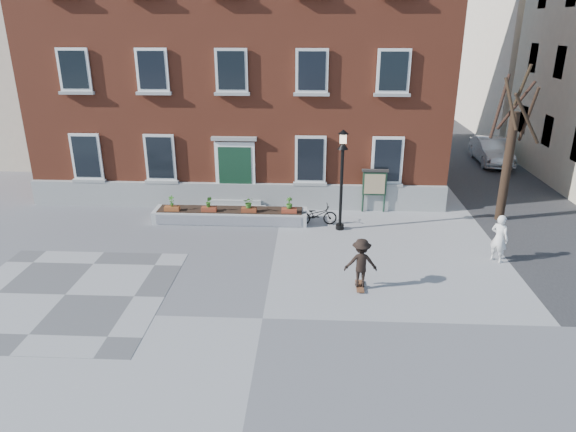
# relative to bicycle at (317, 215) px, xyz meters

# --- Properties ---
(ground) EXTENTS (100.00, 100.00, 0.00)m
(ground) POSITION_rel_bicycle_xyz_m (-1.50, -7.04, -0.42)
(ground) COLOR gray
(ground) RESTS_ON ground
(checker_patch) EXTENTS (6.00, 6.00, 0.01)m
(checker_patch) POSITION_rel_bicycle_xyz_m (-7.50, -6.04, -0.42)
(checker_patch) COLOR #515153
(checker_patch) RESTS_ON ground
(bicycle) EXTENTS (1.66, 0.75, 0.84)m
(bicycle) POSITION_rel_bicycle_xyz_m (0.00, 0.00, 0.00)
(bicycle) COLOR black
(bicycle) RESTS_ON ground
(parked_car) EXTENTS (1.72, 4.45, 1.45)m
(parked_car) POSITION_rel_bicycle_xyz_m (9.98, 10.08, 0.30)
(parked_car) COLOR silver
(parked_car) RESTS_ON ground
(bystander) EXTENTS (0.70, 0.72, 1.66)m
(bystander) POSITION_rel_bicycle_xyz_m (6.08, -3.04, 0.41)
(bystander) COLOR white
(bystander) RESTS_ON ground
(brick_building) EXTENTS (18.40, 10.85, 12.60)m
(brick_building) POSITION_rel_bicycle_xyz_m (-3.50, 6.94, 5.88)
(brick_building) COLOR brown
(brick_building) RESTS_ON ground
(planter_assembly) EXTENTS (6.20, 1.12, 1.15)m
(planter_assembly) POSITION_rel_bicycle_xyz_m (-3.49, 0.14, -0.11)
(planter_assembly) COLOR beige
(planter_assembly) RESTS_ON ground
(bare_tree) EXTENTS (1.83, 1.83, 6.16)m
(bare_tree) POSITION_rel_bicycle_xyz_m (7.51, 0.97, 2.37)
(bare_tree) COLOR black
(bare_tree) RESTS_ON ground
(lamp_post) EXTENTS (0.40, 0.40, 3.93)m
(lamp_post) POSITION_rel_bicycle_xyz_m (0.90, -0.44, 2.12)
(lamp_post) COLOR black
(lamp_post) RESTS_ON ground
(notice_board) EXTENTS (1.10, 0.16, 1.87)m
(notice_board) POSITION_rel_bicycle_xyz_m (2.41, 1.62, 0.84)
(notice_board) COLOR black
(notice_board) RESTS_ON ground
(skateboarder) EXTENTS (1.01, 0.78, 1.61)m
(skateboarder) POSITION_rel_bicycle_xyz_m (1.30, -5.16, 0.42)
(skateboarder) COLOR brown
(skateboarder) RESTS_ON ground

